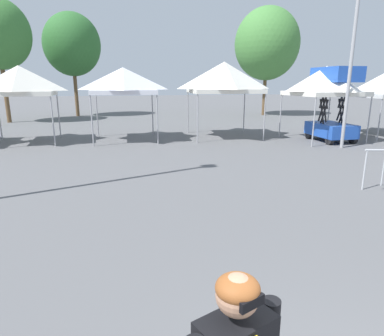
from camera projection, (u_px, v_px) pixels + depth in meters
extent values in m
cylinder|color=#9E9EA3|center=(53.00, 119.00, 14.29)|extent=(0.06, 0.06, 2.34)
cylinder|color=#9E9EA3|center=(59.00, 114.00, 16.79)|extent=(0.06, 0.06, 2.34)
pyramid|color=white|center=(19.00, 78.00, 14.75)|extent=(3.03, 3.03, 1.09)
cube|color=white|center=(21.00, 93.00, 14.91)|extent=(3.00, 3.00, 0.20)
cylinder|color=#9E9EA3|center=(92.00, 119.00, 14.31)|extent=(0.06, 0.06, 2.38)
cylinder|color=#9E9EA3|center=(157.00, 118.00, 14.83)|extent=(0.06, 0.06, 2.38)
cylinder|color=#9E9EA3|center=(97.00, 113.00, 16.98)|extent=(0.06, 0.06, 2.38)
cylinder|color=#9E9EA3|center=(153.00, 112.00, 17.50)|extent=(0.06, 0.06, 2.38)
pyramid|color=white|center=(123.00, 79.00, 15.48)|extent=(2.99, 2.99, 0.99)
cube|color=white|center=(124.00, 92.00, 15.63)|extent=(2.96, 2.96, 0.20)
cylinder|color=#9E9EA3|center=(198.00, 117.00, 15.19)|extent=(0.06, 0.06, 2.39)
cylinder|color=#9E9EA3|center=(265.00, 116.00, 15.66)|extent=(0.06, 0.06, 2.39)
cylinder|color=#9E9EA3|center=(188.00, 111.00, 18.24)|extent=(0.06, 0.06, 2.39)
cylinder|color=#9E9EA3|center=(244.00, 110.00, 18.71)|extent=(0.06, 0.06, 2.39)
pyramid|color=white|center=(224.00, 75.00, 16.49)|extent=(3.52, 3.52, 1.29)
cube|color=white|center=(224.00, 91.00, 16.68)|extent=(3.48, 3.48, 0.20)
cylinder|color=#9E9EA3|center=(314.00, 120.00, 14.19)|extent=(0.06, 0.06, 2.30)
cylinder|color=#9E9EA3|center=(369.00, 118.00, 14.90)|extent=(0.06, 0.06, 2.30)
cylinder|color=#9E9EA3|center=(280.00, 114.00, 16.82)|extent=(0.06, 0.06, 2.30)
cylinder|color=#9E9EA3|center=(329.00, 113.00, 17.53)|extent=(0.06, 0.06, 2.30)
pyramid|color=white|center=(326.00, 79.00, 15.43)|extent=(3.12, 3.12, 1.13)
cube|color=white|center=(324.00, 93.00, 15.60)|extent=(3.09, 3.09, 0.20)
cylinder|color=#9E9EA3|center=(380.00, 118.00, 15.55)|extent=(0.06, 0.06, 2.17)
cylinder|color=#9E9EA3|center=(340.00, 112.00, 18.61)|extent=(0.06, 0.06, 2.17)
cylinder|color=black|center=(330.00, 139.00, 14.92)|extent=(0.18, 0.48, 0.48)
cylinder|color=black|center=(353.00, 138.00, 15.17)|extent=(0.18, 0.48, 0.48)
cylinder|color=black|center=(309.00, 134.00, 16.56)|extent=(0.18, 0.48, 0.48)
cylinder|color=black|center=(330.00, 133.00, 16.80)|extent=(0.18, 0.48, 0.48)
cube|color=blue|center=(331.00, 130.00, 15.79)|extent=(1.42, 2.31, 0.60)
cylinder|color=black|center=(323.00, 117.00, 15.54)|extent=(0.09, 0.68, 1.64)
cylinder|color=black|center=(323.00, 117.00, 15.54)|extent=(0.09, 0.68, 1.64)
cylinder|color=black|center=(341.00, 117.00, 15.74)|extent=(0.09, 0.68, 1.64)
cylinder|color=black|center=(341.00, 117.00, 15.74)|extent=(0.09, 0.68, 1.64)
cylinder|color=black|center=(324.00, 104.00, 15.39)|extent=(0.09, 0.68, 1.64)
cylinder|color=black|center=(324.00, 104.00, 15.39)|extent=(0.09, 0.68, 1.64)
cylinder|color=black|center=(343.00, 104.00, 15.59)|extent=(0.09, 0.68, 1.64)
cylinder|color=black|center=(343.00, 104.00, 15.59)|extent=(0.09, 0.68, 1.64)
cylinder|color=black|center=(325.00, 91.00, 15.24)|extent=(0.09, 0.68, 1.64)
cylinder|color=black|center=(325.00, 91.00, 15.24)|extent=(0.09, 0.68, 1.64)
cylinder|color=black|center=(344.00, 90.00, 15.44)|extent=(0.09, 0.68, 1.64)
cylinder|color=black|center=(344.00, 90.00, 15.44)|extent=(0.09, 0.68, 1.64)
cube|color=blue|center=(336.00, 81.00, 15.23)|extent=(1.35, 2.20, 0.12)
cube|color=blue|center=(352.00, 73.00, 14.15)|extent=(1.33, 0.07, 0.55)
cube|color=blue|center=(323.00, 74.00, 16.15)|extent=(1.33, 0.07, 0.55)
cube|color=blue|center=(324.00, 73.00, 15.02)|extent=(0.08, 2.19, 0.55)
cube|color=blue|center=(349.00, 73.00, 15.28)|extent=(0.08, 2.19, 0.55)
sphere|color=tan|center=(237.00, 295.00, 1.72)|extent=(0.23, 0.23, 0.23)
ellipsoid|color=brown|center=(238.00, 288.00, 1.71)|extent=(0.23, 0.23, 0.14)
cube|color=black|center=(252.00, 303.00, 1.64)|extent=(0.15, 0.08, 0.06)
cylinder|color=#9E9EA3|center=(354.00, 40.00, 13.20)|extent=(0.14, 0.14, 8.65)
cylinder|color=brown|center=(6.00, 92.00, 22.67)|extent=(0.28, 0.28, 4.12)
cylinder|color=brown|center=(76.00, 92.00, 27.04)|extent=(0.28, 0.28, 3.81)
ellipsoid|color=#2D662D|center=(72.00, 44.00, 26.13)|extent=(4.37, 4.37, 4.80)
cylinder|color=brown|center=(264.00, 93.00, 27.81)|extent=(0.28, 0.28, 3.61)
ellipsoid|color=#47843D|center=(267.00, 44.00, 26.84)|extent=(5.16, 5.16, 5.67)
cylinder|color=#B7BABF|center=(365.00, 170.00, 8.61)|extent=(0.04, 0.04, 1.05)
cylinder|color=#B7BABF|center=(383.00, 168.00, 8.59)|extent=(0.04, 0.04, 0.92)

